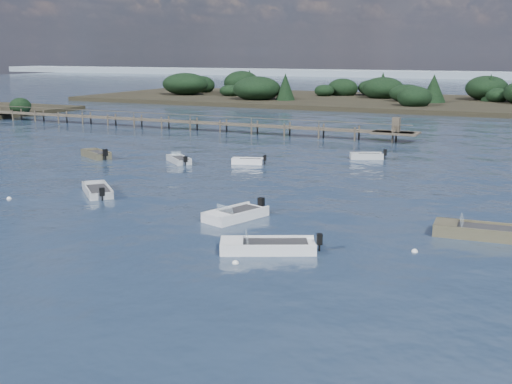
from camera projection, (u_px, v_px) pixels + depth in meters
The scene contains 14 objects.
ground at pixel (386, 129), 82.93m from camera, with size 400.00×400.00×0.00m, color #182538.
dinghy_mid_white_a at pixel (267, 248), 31.97m from camera, with size 5.04×3.64×1.19m.
dinghy_mid_white_b at pixel (482, 234), 34.43m from camera, with size 5.52×2.24×1.36m.
dinghy_extra_a at pixel (236, 216), 38.15m from camera, with size 2.95×4.44×1.24m.
tender_far_grey at pixel (96, 155), 60.30m from camera, with size 4.06×3.01×1.32m.
dinghy_mid_grey at pixel (97, 192), 44.84m from camera, with size 4.14×4.02×1.15m.
dinghy_extra_b at pixel (179, 161), 57.59m from camera, with size 3.43×3.17×1.12m.
tender_far_white at pixel (247, 162), 56.84m from camera, with size 3.12×1.86×1.05m.
tender_far_grey_b at pixel (366, 157), 59.46m from camera, with size 3.37×2.28×1.15m.
buoy_b at pixel (235, 264), 30.13m from camera, with size 0.32×0.32×0.32m, color white.
buoy_c at pixel (9, 199), 43.33m from camera, with size 0.32×0.32×0.32m, color white.
buoy_d at pixel (415, 252), 31.88m from camera, with size 0.32×0.32×0.32m, color white.
jetty at pixel (194, 122), 81.12m from camera, with size 64.50×3.20×3.40m.
distant_haze at pixel (274, 75), 270.59m from camera, with size 280.00×20.00×2.40m, color gray.
Camera 1 is at (19.90, -22.08, 9.75)m, focal length 45.00 mm.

